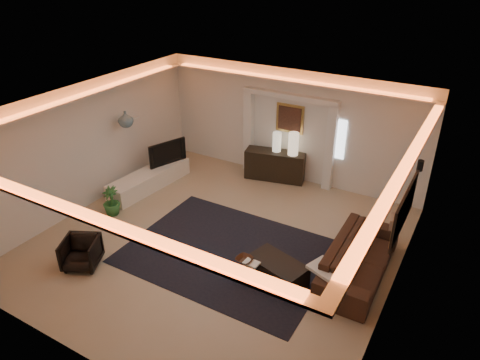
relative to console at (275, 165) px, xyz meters
The scene contains 33 objects.
floor 3.22m from the console, 85.89° to the right, with size 7.00×7.00×0.00m, color tan.
ceiling 4.06m from the console, 85.89° to the right, with size 7.00×7.00×0.00m, color white.
wall_back 1.12m from the console, 53.43° to the left, with size 7.00×7.00×0.00m, color silver.
wall_front 6.78m from the console, 88.04° to the right, with size 7.00×7.00×0.00m, color silver.
wall_left 4.69m from the console, 135.71° to the right, with size 7.00×7.00×0.00m, color silver.
wall_right 5.02m from the console, 40.55° to the right, with size 7.00×7.00×0.00m, color silver.
cove_soffit 3.89m from the console, 85.89° to the right, with size 7.00×7.00×0.04m, color silver.
daylight_slit 1.87m from the console, 10.36° to the left, with size 0.25×0.03×1.00m, color white.
area_rug 3.47m from the console, 79.49° to the right, with size 4.00×3.00×0.01m, color black.
pilaster_left 1.18m from the console, 167.22° to the left, with size 0.22×0.20×2.20m, color silver.
pilaster_right 1.56m from the console, ahead, with size 0.22×0.20×2.20m, color silver.
alcove_header 1.88m from the console, 42.34° to the left, with size 2.52×0.20×0.12m, color silver.
painting_frame 1.30m from the console, 50.59° to the left, with size 0.74×0.04×0.74m, color tan.
painting_canvas 1.30m from the console, 47.93° to the left, with size 0.62×0.02×0.62m, color #4C2D1E.
art_panel_frame 4.87m from the console, 38.01° to the right, with size 0.04×1.64×0.74m, color black.
art_panel_gold 4.85m from the console, 38.20° to the right, with size 0.02×1.50×0.62m, color tan.
wall_sconce 3.96m from the console, 15.36° to the right, with size 0.12×0.12×0.22m, color black.
wall_niche 3.88m from the console, 150.85° to the right, with size 0.10×0.55×0.04m, color silver.
console is the anchor object (origin of this frame).
lamp_left 0.69m from the console, 93.05° to the left, with size 0.23×0.23×0.50m, color beige.
lamp_right 0.83m from the console, ahead, with size 0.26×0.26×0.59m, color #FCE0B7.
media_ledge 3.28m from the console, 141.80° to the right, with size 0.60×2.40×0.45m, color silver.
tv 2.90m from the console, 151.57° to the right, with size 0.14×1.07×0.62m, color black.
figurine 2.85m from the console, 163.11° to the right, with size 0.12×0.12×0.33m, color #402617.
ginger_jar 3.97m from the console, 142.36° to the right, with size 0.37×0.37×0.38m, color slate.
plant 4.26m from the console, 125.46° to the right, with size 0.39×0.39×0.69m, color #2B682D.
sofa 4.11m from the console, 41.61° to the right, with size 0.97×2.47×0.72m, color #57301C.
throw_blanket 4.48m from the console, 52.67° to the right, with size 0.55×0.45×0.06m, color beige.
throw_pillow 3.73m from the console, 24.89° to the right, with size 0.11×0.37×0.37m, color gray.
coffee_table 4.07m from the console, 63.29° to the right, with size 1.07×0.59×0.40m, color black.
bowl 4.13m from the console, 71.80° to the right, with size 0.30×0.30×0.07m, color #341D12.
magazine 4.18m from the console, 69.87° to the right, with size 0.28×0.20×0.03m, color silver.
armchair 5.40m from the console, 107.33° to the right, with size 0.65×0.67×0.61m, color black.
Camera 1 is at (4.24, -6.39, 5.49)m, focal length 33.23 mm.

